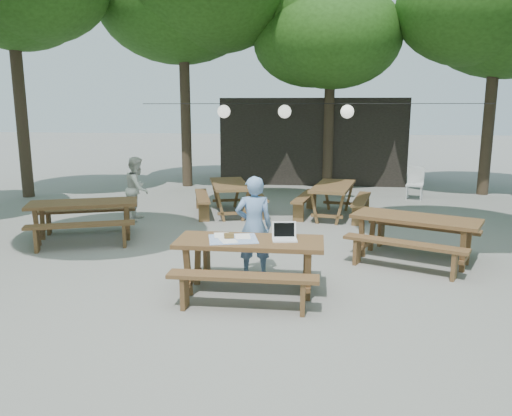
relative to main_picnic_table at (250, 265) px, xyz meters
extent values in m
plane|color=slate|center=(0.21, 0.64, -0.39)|extent=(80.00, 80.00, 0.00)
cube|color=black|center=(0.71, 11.14, 1.01)|extent=(6.00, 3.00, 2.80)
cube|color=#4F321C|center=(0.00, 0.00, 0.33)|extent=(2.00, 0.80, 0.06)
cube|color=#4F321C|center=(0.00, -0.65, 0.06)|extent=(1.90, 0.28, 0.05)
cube|color=#4F321C|center=(0.00, 0.65, 0.06)|extent=(1.90, 0.28, 0.05)
cube|color=#4F321C|center=(0.00, 0.00, -0.04)|extent=(1.70, 0.70, 0.69)
cube|color=#4F321C|center=(-3.52, 2.34, 0.33)|extent=(2.15, 1.44, 0.06)
cube|color=#4F321C|center=(-3.30, 1.73, 0.06)|extent=(1.88, 0.92, 0.05)
cube|color=#4F321C|center=(-3.75, 2.95, 0.06)|extent=(1.88, 0.92, 0.05)
cube|color=#4F321C|center=(-3.52, 2.34, -0.04)|extent=(1.84, 1.25, 0.69)
cube|color=#4F321C|center=(2.51, 1.77, 0.33)|extent=(2.15, 1.54, 0.06)
cube|color=#4F321C|center=(2.25, 1.17, 0.06)|extent=(1.85, 1.02, 0.05)
cube|color=#4F321C|center=(2.78, 2.36, 0.06)|extent=(1.85, 1.02, 0.05)
cube|color=#4F321C|center=(2.51, 1.77, -0.04)|extent=(1.84, 1.33, 0.69)
cube|color=#4F321C|center=(-1.18, 5.05, 0.33)|extent=(1.31, 2.14, 0.06)
cube|color=#4F321C|center=(-0.55, 5.23, 0.06)|extent=(0.79, 1.90, 0.05)
cube|color=#4F321C|center=(-1.80, 4.88, 0.06)|extent=(0.79, 1.90, 0.05)
cube|color=#4F321C|center=(-1.18, 5.05, -0.04)|extent=(1.14, 1.83, 0.69)
cube|color=#4F321C|center=(1.27, 5.03, 0.33)|extent=(1.14, 2.11, 0.06)
cube|color=#4F321C|center=(1.91, 4.91, 0.06)|extent=(0.62, 1.92, 0.05)
cube|color=#4F321C|center=(0.63, 5.15, 0.06)|extent=(0.62, 1.92, 0.05)
cube|color=#4F321C|center=(1.27, 5.03, -0.04)|extent=(0.99, 1.80, 0.69)
imported|color=#6F94CA|center=(-0.04, 0.73, 0.37)|extent=(0.62, 0.46, 1.52)
imported|color=silver|center=(-3.13, 4.19, 0.33)|extent=(0.58, 0.73, 1.43)
cube|color=silver|center=(3.57, 7.54, 0.01)|extent=(0.54, 0.54, 0.04)
cube|color=silver|center=(3.62, 7.73, 0.27)|extent=(0.43, 0.16, 0.48)
cube|color=silver|center=(3.57, 7.54, -0.20)|extent=(0.52, 0.52, 0.38)
cube|color=white|center=(0.47, 0.02, 0.37)|extent=(0.36, 0.28, 0.02)
cube|color=white|center=(0.46, 0.13, 0.49)|extent=(0.34, 0.11, 0.23)
cube|color=black|center=(0.46, 0.12, 0.49)|extent=(0.28, 0.08, 0.19)
cube|color=#3868C0|center=(-0.23, 0.00, 0.37)|extent=(0.76, 0.69, 0.01)
cube|color=white|center=(-0.28, -0.10, 0.37)|extent=(0.32, 0.36, 0.00)
cube|color=white|center=(-0.12, 0.12, 0.37)|extent=(0.27, 0.34, 0.00)
cube|color=white|center=(-0.42, 0.15, 0.38)|extent=(0.27, 0.34, 0.00)
cube|color=brown|center=(-0.29, 0.02, 0.41)|extent=(0.15, 0.12, 0.06)
cylinder|color=black|center=(0.71, 6.64, 2.21)|extent=(9.00, 0.02, 0.02)
sphere|color=white|center=(-1.59, 6.64, 2.01)|extent=(0.34, 0.34, 0.34)
sphere|color=white|center=(0.01, 6.64, 2.01)|extent=(0.34, 0.34, 0.34)
sphere|color=white|center=(1.61, 6.64, 2.01)|extent=(0.34, 0.34, 0.34)
cylinder|color=#2D2319|center=(-7.29, 6.64, 2.33)|extent=(0.32, 0.32, 5.44)
cylinder|color=#2D2319|center=(-3.29, 9.14, 2.32)|extent=(0.32, 0.32, 5.41)
cylinder|color=#2D2319|center=(1.21, 9.64, 2.01)|extent=(0.32, 0.32, 4.80)
ellipsoid|color=#204612|center=(1.21, 9.64, 4.71)|extent=(4.63, 4.63, 3.47)
cylinder|color=#2D2319|center=(5.71, 8.64, 1.96)|extent=(0.32, 0.32, 4.69)
ellipsoid|color=#204612|center=(5.71, 8.64, 4.60)|extent=(4.89, 4.89, 3.67)
camera|label=1|loc=(0.89, -6.49, 2.14)|focal=35.00mm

